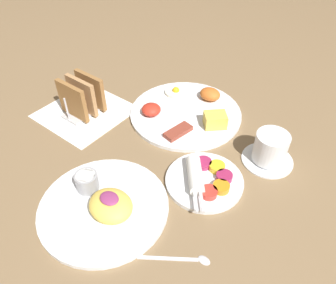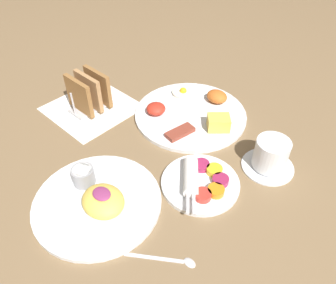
{
  "view_description": "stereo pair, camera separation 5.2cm",
  "coord_description": "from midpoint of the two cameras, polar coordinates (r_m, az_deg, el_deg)",
  "views": [
    {
      "loc": [
        0.39,
        -0.4,
        0.55
      ],
      "look_at": [
        0.04,
        0.06,
        0.03
      ],
      "focal_mm": 35.0,
      "sensor_mm": 36.0,
      "label": 1
    },
    {
      "loc": [
        0.43,
        -0.36,
        0.55
      ],
      "look_at": [
        0.04,
        0.06,
        0.03
      ],
      "focal_mm": 35.0,
      "sensor_mm": 36.0,
      "label": 2
    }
  ],
  "objects": [
    {
      "name": "coffee_cup",
      "position": [
        0.78,
        19.27,
        -2.36
      ],
      "size": [
        0.12,
        0.12,
        0.08
      ],
      "color": "white",
      "rests_on": "ground_plane"
    },
    {
      "name": "ground_plane",
      "position": [
        0.79,
        -3.23,
        -2.49
      ],
      "size": [
        3.0,
        3.0,
        0.0
      ],
      "primitive_type": "plane",
      "color": "brown"
    },
    {
      "name": "teaspoon",
      "position": [
        0.62,
        3.2,
        -19.86
      ],
      "size": [
        0.11,
        0.08,
        0.01
      ],
      "color": "silver",
      "rests_on": "ground_plane"
    },
    {
      "name": "plate_condiments",
      "position": [
        0.72,
        7.74,
        -6.9
      ],
      "size": [
        0.17,
        0.18,
        0.04
      ],
      "color": "white",
      "rests_on": "ground_plane"
    },
    {
      "name": "plate_foreground",
      "position": [
        0.69,
        -10.02,
        -9.86
      ],
      "size": [
        0.27,
        0.27,
        0.06
      ],
      "color": "white",
      "rests_on": "ground_plane"
    },
    {
      "name": "napkin_flat",
      "position": [
        0.95,
        -11.59,
        5.85
      ],
      "size": [
        0.22,
        0.22,
        0.0
      ],
      "color": "white",
      "rests_on": "ground_plane"
    },
    {
      "name": "toast_rack",
      "position": [
        0.93,
        -12.01,
        8.34
      ],
      "size": [
        0.1,
        0.12,
        0.1
      ],
      "color": "#B7B7BC",
      "rests_on": "ground_plane"
    },
    {
      "name": "plate_breakfast",
      "position": [
        0.91,
        5.84,
        5.06
      ],
      "size": [
        0.31,
        0.31,
        0.05
      ],
      "color": "white",
      "rests_on": "ground_plane"
    }
  ]
}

